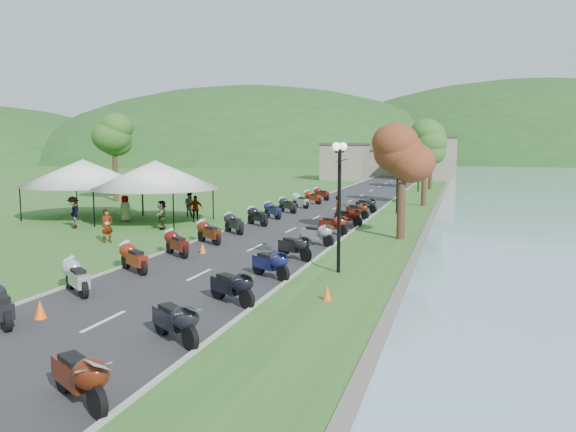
% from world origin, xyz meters
% --- Properties ---
extents(road, '(7.00, 120.00, 0.02)m').
position_xyz_m(road, '(0.00, 40.00, 0.01)').
color(road, '#2C2C2E').
rests_on(road, ground).
extents(hills_backdrop, '(360.00, 120.00, 76.00)m').
position_xyz_m(hills_backdrop, '(0.00, 200.00, 0.00)').
color(hills_backdrop, '#285621').
rests_on(hills_backdrop, ground).
extents(far_building, '(18.00, 16.00, 5.00)m').
position_xyz_m(far_building, '(-2.00, 85.00, 2.50)').
color(far_building, gray).
rests_on(far_building, ground).
extents(moto_row_left, '(2.60, 53.28, 1.10)m').
position_xyz_m(moto_row_left, '(-2.66, 20.80, 0.55)').
color(moto_row_left, '#331411').
rests_on(moto_row_left, ground).
extents(moto_row_right, '(2.60, 34.96, 1.10)m').
position_xyz_m(moto_row_right, '(2.70, 21.80, 0.55)').
color(moto_row_right, '#331411').
rests_on(moto_row_right, ground).
extents(vendor_tent_main, '(5.42, 5.42, 4.00)m').
position_xyz_m(vendor_tent_main, '(-9.18, 28.53, 2.00)').
color(vendor_tent_main, silver).
rests_on(vendor_tent_main, ground).
extents(vendor_tent_side, '(5.64, 5.64, 4.00)m').
position_xyz_m(vendor_tent_side, '(-15.26, 29.37, 2.00)').
color(vendor_tent_side, silver).
rests_on(vendor_tent_side, ground).
extents(tree_lakeside, '(2.47, 2.47, 6.85)m').
position_xyz_m(tree_lakeside, '(6.46, 26.73, 3.42)').
color(tree_lakeside, '#396C25').
rests_on(tree_lakeside, ground).
extents(pedestrian_a, '(0.70, 0.77, 1.73)m').
position_xyz_m(pedestrian_a, '(-7.74, 21.23, 0.00)').
color(pedestrian_a, slate).
rests_on(pedestrian_a, ground).
extents(pedestrian_b, '(0.91, 0.65, 1.70)m').
position_xyz_m(pedestrian_b, '(-8.70, 32.17, 0.00)').
color(pedestrian_b, slate).
rests_on(pedestrian_b, ground).
extents(pedestrian_c, '(1.26, 1.21, 1.92)m').
position_xyz_m(pedestrian_c, '(-12.67, 24.90, 0.00)').
color(pedestrian_c, slate).
rests_on(pedestrian_c, ground).
extents(traffic_cone_near, '(0.36, 0.36, 0.57)m').
position_xyz_m(traffic_cone_near, '(-1.89, 9.69, 0.29)').
color(traffic_cone_near, '#F2590C').
rests_on(traffic_cone_near, ground).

